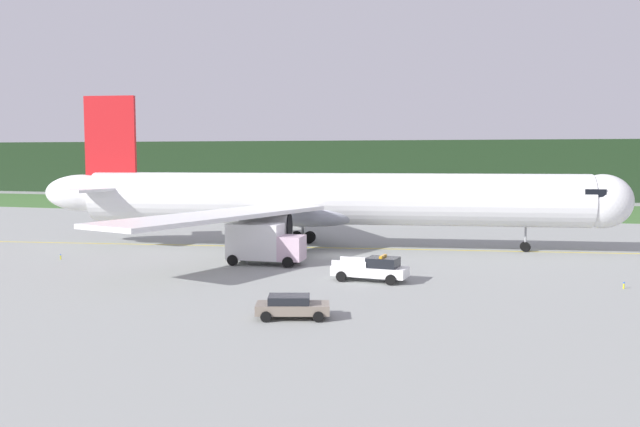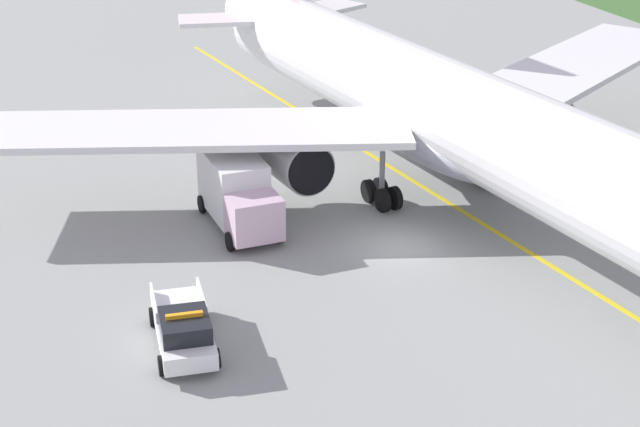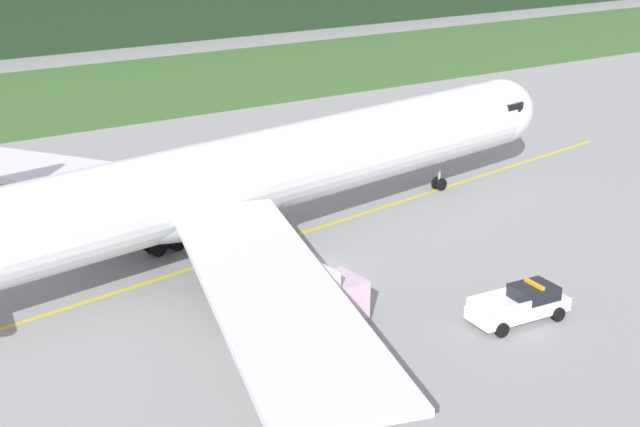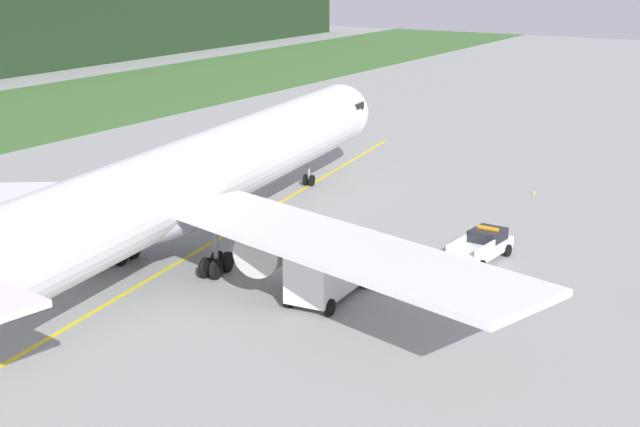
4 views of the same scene
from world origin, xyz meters
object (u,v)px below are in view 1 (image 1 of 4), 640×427
Objects in this scene: ops_pickup_truck at (373,269)px; staff_car at (292,306)px; airliner at (324,200)px; catering_truck at (263,243)px.

ops_pickup_truck reaches higher than staff_car.
ops_pickup_truck is 1.25× the size of staff_car.
catering_truck is at bearing -99.99° from airliner.
airliner is at bearing 102.76° from staff_car.
airliner reaches higher than staff_car.
catering_truck is 18.97m from staff_car.
airliner is at bearing 117.65° from ops_pickup_truck.
airliner reaches higher than catering_truck.
catering_truck is (-10.30, 4.81, 0.89)m from ops_pickup_truck.
ops_pickup_truck is (8.34, -15.93, -3.75)m from airliner.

